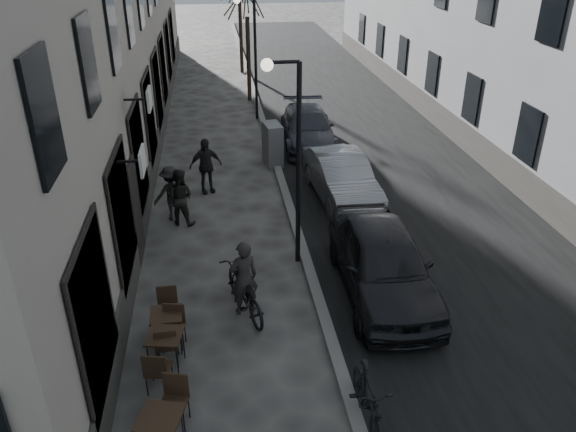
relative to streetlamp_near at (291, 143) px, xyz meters
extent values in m
cube|color=black|center=(4.02, 10.00, -3.16)|extent=(7.30, 60.00, 0.00)
cube|color=slate|center=(0.37, 10.00, -3.10)|extent=(0.25, 60.00, 0.12)
cylinder|color=black|center=(0.17, 0.00, -0.66)|extent=(0.12, 0.12, 5.00)
cylinder|color=black|center=(-0.18, 0.00, 1.84)|extent=(0.70, 0.08, 0.08)
sphere|color=#FFF2CC|center=(-0.53, 0.00, 1.79)|extent=(0.28, 0.28, 0.28)
cylinder|color=black|center=(0.17, 12.00, -0.66)|extent=(0.12, 0.12, 5.00)
sphere|color=#FFF2CC|center=(-0.53, 12.00, 1.79)|extent=(0.28, 0.28, 0.28)
cylinder|color=black|center=(0.07, 15.00, -1.21)|extent=(0.20, 0.20, 3.90)
cylinder|color=black|center=(0.07, 21.00, -1.21)|extent=(0.20, 0.20, 3.90)
cube|color=black|center=(-2.85, -5.53, -2.37)|extent=(0.81, 0.81, 0.04)
cylinder|color=black|center=(-3.04, -5.19, -2.78)|extent=(0.03, 0.03, 0.76)
cylinder|color=black|center=(-2.50, -5.34, -2.78)|extent=(0.03, 0.03, 0.76)
cube|color=black|center=(-2.89, -3.52, -2.40)|extent=(0.75, 0.75, 0.04)
cylinder|color=black|center=(-3.20, -3.74, -2.79)|extent=(0.02, 0.02, 0.74)
cylinder|color=black|center=(-2.67, -3.83, -2.79)|extent=(0.02, 0.02, 0.74)
cylinder|color=black|center=(-3.10, -3.21, -2.79)|extent=(0.02, 0.02, 0.74)
cylinder|color=black|center=(-2.58, -3.31, -2.79)|extent=(0.02, 0.02, 0.74)
cube|color=black|center=(-2.90, -2.83, -2.42)|extent=(0.65, 0.65, 0.04)
cylinder|color=black|center=(-3.15, -3.10, -2.80)|extent=(0.02, 0.02, 0.72)
cylinder|color=black|center=(-2.63, -3.08, -2.80)|extent=(0.02, 0.02, 0.72)
cylinder|color=black|center=(-3.17, -2.58, -2.80)|extent=(0.02, 0.02, 0.72)
cylinder|color=black|center=(-2.65, -2.56, -2.80)|extent=(0.02, 0.02, 0.72)
cube|color=slate|center=(0.27, 6.59, -2.42)|extent=(0.69, 1.06, 1.49)
imported|color=black|center=(-1.30, -1.94, -2.62)|extent=(1.27, 2.16, 1.07)
imported|color=#2A2624|center=(-1.30, -1.94, -2.28)|extent=(0.73, 0.59, 1.75)
imported|color=black|center=(-2.81, 2.45, -2.33)|extent=(0.98, 0.88, 1.66)
imported|color=#2C2826|center=(-3.05, 2.78, -2.35)|extent=(1.18, 0.89, 1.62)
imported|color=black|center=(-2.08, 4.51, -2.26)|extent=(1.13, 0.73, 1.79)
imported|color=black|center=(1.88, -1.61, -2.35)|extent=(2.05, 4.81, 1.62)
imported|color=gray|center=(2.05, 3.43, -2.45)|extent=(1.85, 4.42, 1.42)
imported|color=#3B3C46|center=(1.84, 8.43, -2.48)|extent=(2.20, 4.80, 1.36)
imported|color=black|center=(0.52, -5.42, -2.60)|extent=(0.54, 1.87, 1.12)
camera|label=1|loc=(-1.71, -12.04, 4.41)|focal=35.00mm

